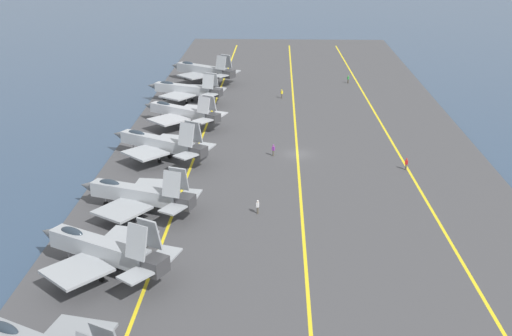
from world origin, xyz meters
TOP-DOWN VIEW (x-y plane):
  - ground_plane at (0.00, 0.00)m, footprint 2000.00×2000.00m
  - carrier_deck at (0.00, 0.00)m, footprint 200.34×55.88m
  - deck_stripe_foul_line at (0.00, -15.37)m, footprint 180.26×4.91m
  - deck_stripe_centerline at (0.00, 0.00)m, footprint 180.30×0.36m
  - deck_stripe_edge_line at (0.00, 15.37)m, footprint 180.30×1.49m
  - parked_jet_second at (-35.88, 20.19)m, footprint 13.13×15.66m
  - parked_jet_third at (-21.22, 19.76)m, footprint 13.14×15.60m
  - parked_jet_fourth at (-3.20, 20.28)m, footprint 12.74×16.59m
  - parked_jet_fifth at (13.41, 19.39)m, footprint 13.09×15.60m
  - parked_jet_sixth at (28.47, 20.85)m, footprint 12.27×15.98m
  - parked_jet_seventh at (45.38, 19.42)m, footprint 13.14×16.23m
  - crew_white_vest at (-21.30, 5.32)m, footprint 0.43×0.35m
  - crew_green_vest at (45.53, -12.11)m, footprint 0.46×0.45m
  - crew_purple_vest at (-1.02, 3.63)m, footprint 0.40×0.46m
  - crew_yellow_vest at (32.37, 2.28)m, footprint 0.44×0.46m
  - crew_red_vest at (-6.09, -15.17)m, footprint 0.38×0.45m

SIDE VIEW (x-z plane):
  - ground_plane at x=0.00m, z-range 0.00..0.00m
  - carrier_deck at x=0.00m, z-range 0.00..0.40m
  - deck_stripe_foul_line at x=0.00m, z-range 0.40..0.41m
  - deck_stripe_centerline at x=0.00m, z-range 0.40..0.41m
  - deck_stripe_edge_line at x=0.00m, z-range 0.40..0.41m
  - crew_red_vest at x=-6.09m, z-range 0.49..2.24m
  - crew_white_vest at x=-21.30m, z-range 0.49..2.26m
  - crew_green_vest at x=45.53m, z-range 0.49..2.27m
  - crew_purple_vest at x=-1.02m, z-range 0.49..2.29m
  - crew_yellow_vest at x=32.37m, z-range 0.49..2.31m
  - parked_jet_third at x=-21.22m, z-range -0.39..5.82m
  - parked_jet_fifth at x=13.41m, z-range -0.11..5.96m
  - parked_jet_fourth at x=-3.20m, z-range -0.34..6.37m
  - parked_jet_sixth at x=28.47m, z-range -0.03..6.14m
  - parked_jet_seventh at x=45.38m, z-range -0.16..6.39m
  - parked_jet_second at x=-35.88m, z-range -0.32..6.67m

